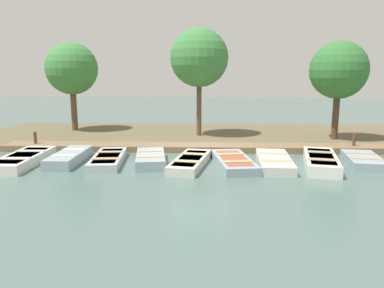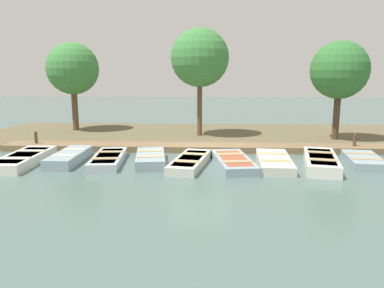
% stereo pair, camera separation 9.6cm
% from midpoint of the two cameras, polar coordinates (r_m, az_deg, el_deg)
% --- Properties ---
extents(ground_plane, '(80.00, 80.00, 0.00)m').
position_cam_midpoint_polar(ground_plane, '(15.94, 1.02, -1.87)').
color(ground_plane, '#4C6660').
extents(shore_bank, '(8.00, 24.00, 0.20)m').
position_cam_midpoint_polar(shore_bank, '(20.83, 1.31, 1.40)').
color(shore_bank, brown).
rests_on(shore_bank, ground_plane).
extents(dock_walkway, '(1.27, 17.98, 0.28)m').
position_cam_midpoint_polar(dock_walkway, '(17.07, 1.11, -0.55)').
color(dock_walkway, brown).
rests_on(dock_walkway, ground_plane).
extents(rowboat_0, '(3.61, 1.31, 0.40)m').
position_cam_midpoint_polar(rowboat_0, '(15.92, -24.49, -2.12)').
color(rowboat_0, silver).
rests_on(rowboat_0, ground_plane).
extents(rowboat_1, '(3.04, 1.03, 0.42)m').
position_cam_midpoint_polar(rowboat_1, '(15.60, -18.33, -1.91)').
color(rowboat_1, '#8C9EA8').
rests_on(rowboat_1, ground_plane).
extents(rowboat_2, '(3.36, 1.42, 0.33)m').
position_cam_midpoint_polar(rowboat_2, '(15.09, -12.83, -2.23)').
color(rowboat_2, '#B2BCC1').
rests_on(rowboat_2, ground_plane).
extents(rowboat_3, '(2.86, 1.47, 0.40)m').
position_cam_midpoint_polar(rowboat_3, '(14.74, -6.52, -2.19)').
color(rowboat_3, '#8C9EA8').
rests_on(rowboat_3, ground_plane).
extents(rowboat_4, '(3.52, 1.63, 0.35)m').
position_cam_midpoint_polar(rowboat_4, '(14.24, -0.43, -2.69)').
color(rowboat_4, beige).
rests_on(rowboat_4, ground_plane).
extents(rowboat_5, '(3.50, 1.69, 0.33)m').
position_cam_midpoint_polar(rowboat_5, '(14.37, 6.14, -2.67)').
color(rowboat_5, '#8C9EA8').
rests_on(rowboat_5, ground_plane).
extents(rowboat_6, '(3.42, 1.43, 0.35)m').
position_cam_midpoint_polar(rowboat_6, '(14.65, 12.24, -2.56)').
color(rowboat_6, beige).
rests_on(rowboat_6, ground_plane).
extents(rowboat_7, '(3.70, 1.83, 0.44)m').
position_cam_midpoint_polar(rowboat_7, '(14.92, 18.87, -2.47)').
color(rowboat_7, silver).
rests_on(rowboat_7, ground_plane).
extents(rowboat_8, '(2.78, 1.59, 0.34)m').
position_cam_midpoint_polar(rowboat_8, '(15.97, 24.46, -2.21)').
color(rowboat_8, '#8C9EA8').
rests_on(rowboat_8, ground_plane).
extents(mooring_post_near, '(0.14, 0.14, 0.85)m').
position_cam_midpoint_polar(mooring_post_near, '(18.78, -22.90, 0.54)').
color(mooring_post_near, brown).
rests_on(mooring_post_near, ground_plane).
extents(mooring_post_far, '(0.14, 0.14, 0.85)m').
position_cam_midpoint_polar(mooring_post_far, '(18.24, 23.29, 0.23)').
color(mooring_post_far, brown).
rests_on(mooring_post_far, ground_plane).
extents(park_tree_far_left, '(2.94, 2.94, 5.21)m').
position_cam_midpoint_polar(park_tree_far_left, '(22.71, -17.98, 10.81)').
color(park_tree_far_left, brown).
rests_on(park_tree_far_left, ground_plane).
extents(park_tree_left, '(3.02, 3.02, 5.78)m').
position_cam_midpoint_polar(park_tree_left, '(19.84, 0.96, 12.96)').
color(park_tree_left, brown).
rests_on(park_tree_left, ground_plane).
extents(park_tree_center, '(2.82, 2.82, 5.04)m').
position_cam_midpoint_polar(park_tree_center, '(19.98, 21.33, 10.38)').
color(park_tree_center, '#4C3828').
rests_on(park_tree_center, ground_plane).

